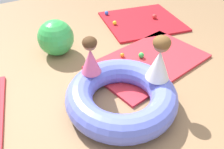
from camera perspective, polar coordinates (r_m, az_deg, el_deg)
The scene contains 12 objects.
ground_plane at distance 2.81m, azimuth -0.75°, elevation -7.94°, with size 8.00×8.00×0.00m, color #93704C.
gym_mat_near_left at distance 4.70m, azimuth 7.18°, elevation 12.44°, with size 1.37×1.27×0.04m, color #B21923.
gym_mat_near_right at distance 3.54m, azimuth 8.78°, elevation 3.05°, with size 1.67×1.03×0.04m, color red.
inflatable_cushion at distance 2.72m, azimuth 2.25°, elevation -5.20°, with size 1.27×1.27×0.31m, color #6070E5.
child_in_white at distance 2.64m, azimuth 11.27°, elevation 3.74°, with size 0.38×0.38×0.53m.
child_in_pink at distance 2.71m, azimuth -5.15°, elevation 4.47°, with size 0.29×0.29×0.46m.
play_ball_yellow at distance 4.48m, azimuth 0.64°, elevation 12.22°, with size 0.07×0.07×0.07m, color yellow.
play_ball_red at distance 4.79m, azimuth 10.08°, elevation 13.46°, with size 0.09×0.09×0.09m, color red.
play_ball_green at distance 3.55m, azimuth 6.97°, elevation 4.58°, with size 0.09×0.09×0.09m, color green.
play_ball_blue at distance 4.88m, azimuth -1.31°, elevation 14.45°, with size 0.08×0.08×0.08m, color blue.
play_ball_orange at distance 3.55m, azimuth 2.44°, elevation 4.67°, with size 0.06×0.06×0.06m, color orange.
exercise_ball_large at distance 3.69m, azimuth -13.23°, elevation 8.53°, with size 0.54×0.54×0.54m, color green.
Camera 1 is at (-1.01, -1.68, 2.01)m, focal length 38.40 mm.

